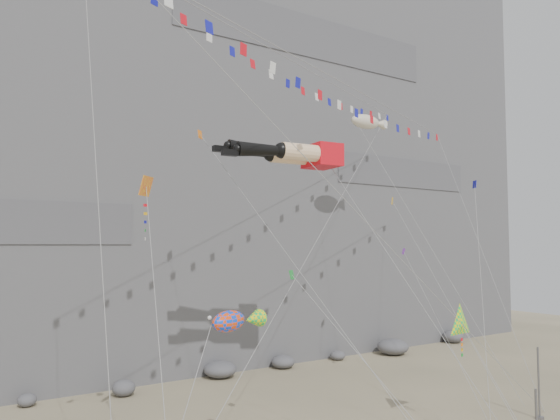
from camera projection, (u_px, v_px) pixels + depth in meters
name	position (u px, v px, depth m)	size (l,w,h in m)	color
cliff	(156.00, 106.00, 57.07)	(80.00, 28.00, 50.00)	slate
talus_boulders	(220.00, 370.00, 43.02)	(60.00, 3.00, 1.20)	#5B5B60
anchor_pole_right	(539.00, 383.00, 32.90)	(0.12, 0.12, 4.27)	slate
legs_kite	(292.00, 154.00, 33.70)	(8.97, 14.84, 20.73)	red
flag_banner_upper	(295.00, 63.00, 36.61)	(31.26, 19.64, 29.97)	red
flag_banner_lower	(348.00, 86.00, 33.47)	(32.53, 13.90, 23.75)	red
harlequin_kite	(146.00, 187.00, 25.34)	(2.59, 8.68, 15.23)	red
fish_windsock	(229.00, 321.00, 24.97)	(7.80, 6.31, 10.43)	#FF440D
delta_kite	(462.00, 324.00, 30.79)	(4.42, 7.66, 9.88)	yellow
blimp_windsock	(366.00, 122.00, 45.41)	(4.36, 13.01, 24.15)	beige
small_kite_a	(203.00, 139.00, 34.96)	(5.19, 17.01, 24.35)	orange
small_kite_b	(405.00, 255.00, 39.39)	(6.58, 12.88, 16.94)	purple
small_kite_c	(295.00, 278.00, 27.67)	(3.78, 9.59, 13.02)	#16942C
small_kite_d	(394.00, 204.00, 40.54)	(5.92, 15.20, 20.63)	#EEAC14
small_kite_e	(475.00, 188.00, 36.81)	(8.15, 6.92, 17.51)	#1215A6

